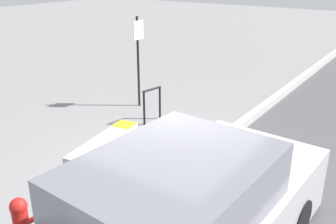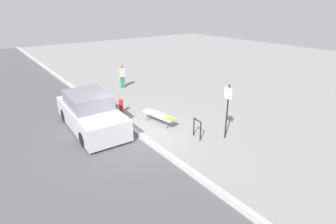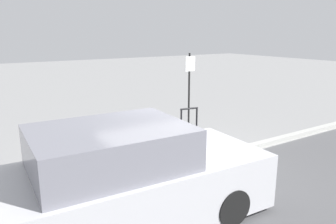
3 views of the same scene
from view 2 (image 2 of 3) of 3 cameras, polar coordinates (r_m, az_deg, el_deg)
The scene contains 8 objects.
ground_plane at distance 11.48m, azimuth -6.90°, elevation -4.66°, with size 60.00×60.00×0.00m, color gray.
curb at distance 11.45m, azimuth -6.92°, elevation -4.37°, with size 60.00×0.20×0.13m.
bench at distance 12.11m, azimuth -2.05°, elevation -0.72°, with size 1.85×0.69×0.50m.
bike_rack at distance 10.88m, azimuth 6.37°, elevation -3.26°, with size 0.55×0.14×0.83m.
sign_post at distance 10.74m, azimuth 12.79°, elevation 1.07°, with size 0.36×0.08×2.30m.
fire_hydrant at distance 13.59m, azimuth -10.18°, elevation 1.45°, with size 0.36×0.22×0.77m.
pedestrian at distance 17.71m, azimuth -9.96°, elevation 7.83°, with size 0.26×0.38×1.55m.
parked_car_near at distance 12.15m, azimuth -16.54°, elevation -0.20°, with size 4.68×2.01×1.61m.
Camera 2 is at (8.95, -4.97, 5.20)m, focal length 28.00 mm.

